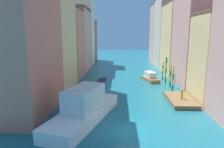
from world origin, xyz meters
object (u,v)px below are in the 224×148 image
person_on_dock (182,94)px  mooring_pole_3 (163,70)px  mooring_pole_0 (173,78)px  mooring_pole_2 (166,69)px  vaporetto_white (84,108)px  motorboat_0 (150,77)px  gondola_black (100,84)px  waterfront_dock (180,100)px  mooring_pole_1 (171,75)px

person_on_dock → mooring_pole_3: 14.79m
mooring_pole_0 → mooring_pole_2: mooring_pole_2 is taller
person_on_dock → mooring_pole_2: mooring_pole_2 is taller
mooring_pole_0 → mooring_pole_3: bearing=89.1°
vaporetto_white → motorboat_0: size_ratio=2.30×
vaporetto_white → gondola_black: 15.74m
person_on_dock → vaporetto_white: 14.11m
mooring_pole_3 → gondola_black: bearing=-156.8°
waterfront_dock → gondola_black: waterfront_dock is taller
gondola_black → motorboat_0: bearing=22.4°
mooring_pole_2 → vaporetto_white: mooring_pole_2 is taller
mooring_pole_2 → mooring_pole_3: mooring_pole_2 is taller
vaporetto_white → motorboat_0: bearing=62.9°
mooring_pole_2 → motorboat_0: (-2.81, 1.54, -1.93)m
waterfront_dock → mooring_pole_2: (0.41, 11.48, 2.36)m
mooring_pole_2 → vaporetto_white: (-12.91, -18.24, -1.25)m
mooring_pole_3 → waterfront_dock: bearing=-91.7°
mooring_pole_2 → gondola_black: 13.17m
person_on_dock → mooring_pole_1: (0.49, 8.65, 0.86)m
mooring_pole_3 → vaporetto_white: 24.80m
person_on_dock → vaporetto_white: bearing=-153.1°
vaporetto_white → motorboat_0: (10.10, 19.78, -0.68)m
mooring_pole_1 → waterfront_dock: bearing=-94.0°
mooring_pole_0 → mooring_pole_1: bearing=84.3°
gondola_black → vaporetto_white: bearing=-90.8°
mooring_pole_0 → gondola_black: 13.20m
person_on_dock → mooring_pole_1: mooring_pole_1 is taller
mooring_pole_3 → mooring_pole_0: bearing=-90.9°
mooring_pole_1 → mooring_pole_3: (-0.14, 6.12, -0.19)m
waterfront_dock → person_on_dock: (0.09, -0.38, 0.98)m
gondola_black → mooring_pole_0: bearing=-15.5°
mooring_pole_0 → motorboat_0: bearing=109.6°
person_on_dock → mooring_pole_0: 5.91m
mooring_pole_3 → motorboat_0: mooring_pole_3 is taller
person_on_dock → mooring_pole_3: bearing=88.6°
vaporetto_white → person_on_dock: bearing=26.9°
motorboat_0 → waterfront_dock: bearing=-79.6°
person_on_dock → vaporetto_white: (-12.59, -6.37, 0.13)m
mooring_pole_1 → gondola_black: bearing=177.0°
vaporetto_white → motorboat_0: 22.22m
mooring_pole_2 → vaporetto_white: size_ratio=0.40×
gondola_black → motorboat_0: (9.89, 4.08, 0.45)m
motorboat_0 → mooring_pole_1: bearing=-57.9°
gondola_black → motorboat_0: 10.71m
waterfront_dock → vaporetto_white: (-12.50, -6.75, 1.11)m
waterfront_dock → vaporetto_white: vaporetto_white is taller
mooring_pole_1 → gondola_black: (-12.86, 0.67, -1.87)m
person_on_dock → vaporetto_white: size_ratio=0.12×
waterfront_dock → motorboat_0: (-2.40, 13.02, 0.43)m
motorboat_0 → person_on_dock: bearing=-79.5°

